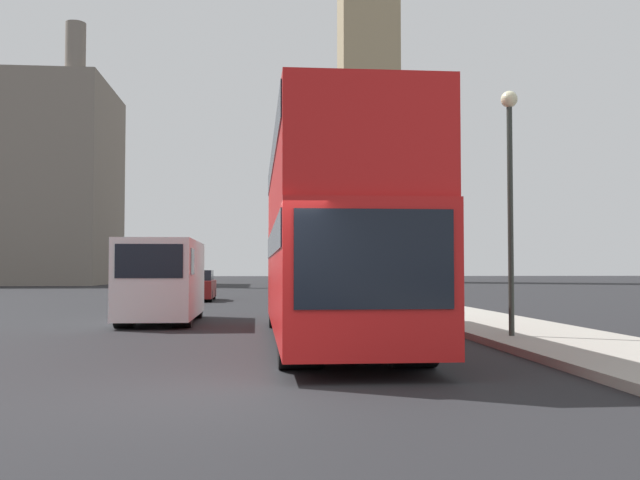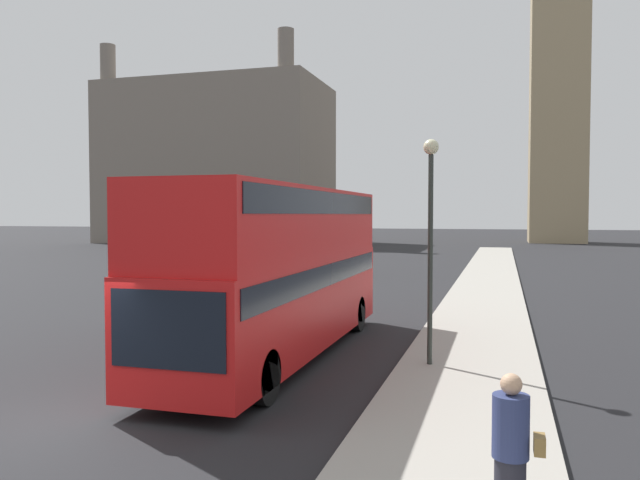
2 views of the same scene
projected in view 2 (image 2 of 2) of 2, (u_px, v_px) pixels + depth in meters
ground_plane at (54, 429)px, 10.69m from camera, size 300.00×300.00×0.00m
sidewalk_strip at (446, 469)px, 8.82m from camera, size 3.24×120.00×0.15m
building_block_distant at (218, 164)px, 82.29m from camera, size 28.05×15.86×25.08m
red_double_decker_bus at (281, 263)px, 16.06m from camera, size 2.53×11.41×4.35m
white_van at (226, 279)px, 23.03m from camera, size 2.05×5.45×2.39m
pedestrian at (511, 455)px, 6.82m from camera, size 0.56×0.40×1.80m
street_lamp at (431, 215)px, 14.56m from camera, size 0.36×0.36×5.28m
parked_sedan at (327, 264)px, 37.28m from camera, size 1.76×4.29×1.52m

